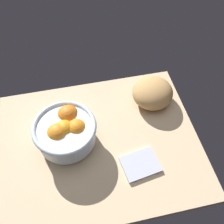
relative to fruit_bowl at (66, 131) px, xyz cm
name	(u,v)px	position (x,y,z in cm)	size (l,w,h in cm)	color
ground_plane	(99,145)	(-10.40, 2.78, -8.47)	(69.33, 56.03, 3.00)	#CCB28A
fruit_bowl	(66,131)	(0.00, 0.00, 0.00)	(20.96, 20.96, 11.70)	silver
bread_loaf	(153,93)	(-33.73, -11.58, -2.47)	(15.69, 15.32, 9.00)	tan
napkin_folded	(140,164)	(-22.07, 14.00, -6.44)	(11.82, 9.32, 1.06)	#B3B8CA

